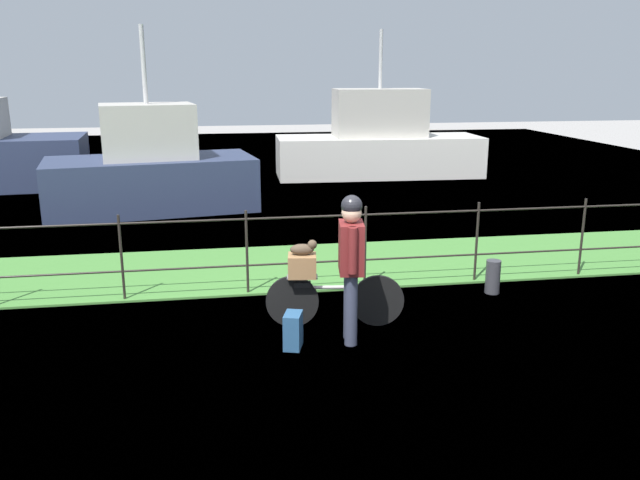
% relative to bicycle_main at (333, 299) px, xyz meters
% --- Properties ---
extents(ground_plane, '(60.00, 60.00, 0.00)m').
position_rel_bicycle_main_xyz_m(ground_plane, '(-0.13, -0.78, -0.33)').
color(ground_plane, '#9E9993').
extents(grass_strip, '(27.00, 2.40, 0.03)m').
position_rel_bicycle_main_xyz_m(grass_strip, '(-0.13, 2.42, -0.32)').
color(grass_strip, '#478438').
rests_on(grass_strip, ground).
extents(harbor_water, '(30.00, 30.00, 0.00)m').
position_rel_bicycle_main_xyz_m(harbor_water, '(-0.13, 9.76, -0.33)').
color(harbor_water, slate).
rests_on(harbor_water, ground).
extents(iron_fence, '(18.04, 0.04, 1.17)m').
position_rel_bicycle_main_xyz_m(iron_fence, '(-0.13, 1.30, 0.34)').
color(iron_fence, '#28231E').
rests_on(iron_fence, ground).
extents(bicycle_main, '(1.64, 0.29, 0.63)m').
position_rel_bicycle_main_xyz_m(bicycle_main, '(0.00, 0.00, 0.00)').
color(bicycle_main, black).
rests_on(bicycle_main, ground).
extents(wooden_crate, '(0.36, 0.34, 0.26)m').
position_rel_bicycle_main_xyz_m(wooden_crate, '(-0.37, 0.05, 0.43)').
color(wooden_crate, olive).
rests_on(wooden_crate, bicycle_main).
extents(terrier_dog, '(0.32, 0.18, 0.18)m').
position_rel_bicycle_main_xyz_m(terrier_dog, '(-0.34, 0.05, 0.63)').
color(terrier_dog, '#4C3D2D').
rests_on(terrier_dog, wooden_crate).
extents(cyclist_person, '(0.31, 0.54, 1.68)m').
position_rel_bicycle_main_xyz_m(cyclist_person, '(0.11, -0.47, 0.67)').
color(cyclist_person, '#383D51').
rests_on(cyclist_person, ground).
extents(backpack_on_paving, '(0.25, 0.32, 0.40)m').
position_rel_bicycle_main_xyz_m(backpack_on_paving, '(-0.55, -0.54, -0.13)').
color(backpack_on_paving, '#28517A').
rests_on(backpack_on_paving, ground).
extents(mooring_bollard, '(0.20, 0.20, 0.47)m').
position_rel_bicycle_main_xyz_m(mooring_bollard, '(2.38, 0.80, -0.10)').
color(mooring_bollard, '#38383D').
rests_on(mooring_bollard, ground).
extents(moored_boat_near, '(5.89, 2.15, 4.07)m').
position_rel_bicycle_main_xyz_m(moored_boat_near, '(3.37, 10.96, 0.56)').
color(moored_boat_near, silver).
rests_on(moored_boat_near, ground).
extents(moored_boat_mid, '(4.65, 2.76, 3.89)m').
position_rel_bicycle_main_xyz_m(moored_boat_mid, '(-2.70, 7.21, 0.51)').
color(moored_boat_mid, '#2D3856').
rests_on(moored_boat_mid, ground).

